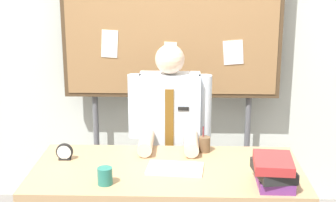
% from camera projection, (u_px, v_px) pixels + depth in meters
% --- Properties ---
extents(back_wall, '(6.40, 0.08, 2.70)m').
position_uv_depth(back_wall, '(172.00, 33.00, 3.81)').
color(back_wall, silver).
rests_on(back_wall, ground_plane).
extents(desk, '(1.53, 0.73, 0.74)m').
position_uv_depth(desk, '(167.00, 184.00, 2.86)').
color(desk, tan).
rests_on(desk, ground_plane).
extents(person, '(0.55, 0.56, 1.36)m').
position_uv_depth(person, '(170.00, 152.00, 3.38)').
color(person, '#2D2D33').
rests_on(person, ground_plane).
extents(bulletin_board, '(1.59, 0.09, 2.16)m').
position_uv_depth(bulletin_board, '(172.00, 15.00, 3.57)').
color(bulletin_board, '#4C3823').
rests_on(bulletin_board, ground_plane).
extents(book_stack, '(0.22, 0.30, 0.16)m').
position_uv_depth(book_stack, '(274.00, 171.00, 2.59)').
color(book_stack, '#72337F').
rests_on(book_stack, desk).
extents(open_notebook, '(0.33, 0.22, 0.01)m').
position_uv_depth(open_notebook, '(175.00, 169.00, 2.81)').
color(open_notebook, silver).
rests_on(open_notebook, desk).
extents(desk_clock, '(0.10, 0.04, 0.10)m').
position_uv_depth(desk_clock, '(65.00, 153.00, 2.95)').
color(desk_clock, black).
rests_on(desk_clock, desk).
extents(coffee_mug, '(0.08, 0.08, 0.09)m').
position_uv_depth(coffee_mug, '(105.00, 176.00, 2.62)').
color(coffee_mug, '#267266').
rests_on(coffee_mug, desk).
extents(pen_holder, '(0.07, 0.07, 0.16)m').
position_uv_depth(pen_holder, '(205.00, 144.00, 3.07)').
color(pen_holder, brown).
rests_on(pen_holder, desk).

